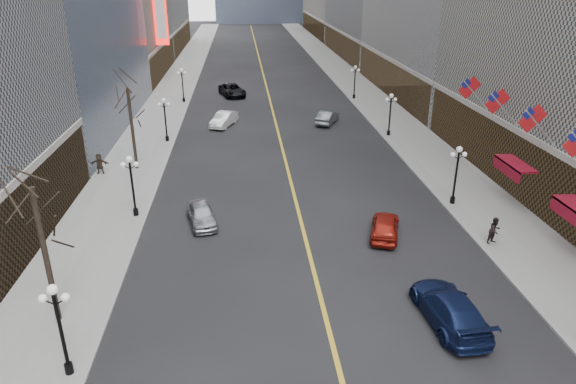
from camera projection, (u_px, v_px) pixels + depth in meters
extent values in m
cube|color=gray|center=(363.00, 92.00, 75.91)|extent=(6.00, 230.00, 0.15)
cube|color=gray|center=(171.00, 96.00, 73.58)|extent=(6.00, 230.00, 0.15)
cube|color=gold|center=(265.00, 82.00, 83.94)|extent=(0.25, 200.00, 0.02)
cube|color=#4E4034|center=(548.00, 175.00, 37.71)|extent=(2.80, 41.00, 5.00)
cube|color=#4E4034|center=(397.00, 77.00, 73.45)|extent=(2.80, 35.00, 5.00)
cube|color=#4E4034|center=(346.00, 44.00, 108.28)|extent=(2.80, 39.00, 5.00)
cube|color=#4E4034|center=(317.00, 25.00, 147.69)|extent=(2.80, 45.00, 5.00)
cube|color=#4E4034|center=(156.00, 60.00, 87.81)|extent=(2.80, 29.00, 5.00)
cube|color=#4E4034|center=(177.00, 38.00, 118.97)|extent=(2.80, 37.00, 5.00)
cylinder|color=black|center=(453.00, 200.00, 38.94)|extent=(0.36, 0.36, 0.50)
cylinder|color=black|center=(455.00, 179.00, 38.26)|extent=(0.16, 0.16, 4.00)
sphere|color=white|center=(459.00, 149.00, 37.36)|extent=(0.44, 0.44, 0.44)
sphere|color=white|center=(453.00, 155.00, 37.47)|extent=(0.36, 0.36, 0.36)
sphere|color=white|center=(465.00, 154.00, 37.55)|extent=(0.36, 0.36, 0.36)
cylinder|color=black|center=(389.00, 133.00, 55.44)|extent=(0.36, 0.36, 0.50)
cylinder|color=black|center=(390.00, 117.00, 54.75)|extent=(0.16, 0.16, 4.00)
sphere|color=white|center=(392.00, 96.00, 53.85)|extent=(0.44, 0.44, 0.44)
sphere|color=white|center=(387.00, 99.00, 53.97)|extent=(0.36, 0.36, 0.36)
sphere|color=white|center=(395.00, 99.00, 54.05)|extent=(0.36, 0.36, 0.36)
cylinder|color=black|center=(354.00, 96.00, 71.93)|extent=(0.36, 0.36, 0.50)
cylinder|color=black|center=(355.00, 84.00, 71.25)|extent=(0.16, 0.16, 4.00)
sphere|color=white|center=(355.00, 67.00, 70.35)|extent=(0.44, 0.44, 0.44)
sphere|color=white|center=(352.00, 70.00, 70.47)|extent=(0.36, 0.36, 0.36)
sphere|color=white|center=(358.00, 70.00, 70.54)|extent=(0.36, 0.36, 0.36)
cylinder|color=black|center=(69.00, 368.00, 22.32)|extent=(0.36, 0.36, 0.50)
cylinder|color=black|center=(62.00, 336.00, 21.63)|extent=(0.16, 0.16, 4.00)
sphere|color=white|center=(52.00, 290.00, 20.73)|extent=(0.44, 0.44, 0.44)
sphere|color=white|center=(43.00, 298.00, 20.85)|extent=(0.36, 0.36, 0.36)
sphere|color=white|center=(65.00, 297.00, 20.93)|extent=(0.36, 0.36, 0.36)
cylinder|color=black|center=(136.00, 212.00, 36.98)|extent=(0.36, 0.36, 0.50)
cylinder|color=black|center=(133.00, 190.00, 36.30)|extent=(0.16, 0.16, 4.00)
sphere|color=white|center=(129.00, 159.00, 35.39)|extent=(0.44, 0.44, 0.44)
sphere|color=white|center=(123.00, 165.00, 35.51)|extent=(0.36, 0.36, 0.36)
sphere|color=white|center=(136.00, 164.00, 35.59)|extent=(0.36, 0.36, 0.36)
cylinder|color=black|center=(167.00, 139.00, 53.48)|extent=(0.36, 0.36, 0.50)
cylinder|color=black|center=(166.00, 122.00, 52.79)|extent=(0.16, 0.16, 4.00)
sphere|color=white|center=(164.00, 100.00, 51.89)|extent=(0.44, 0.44, 0.44)
sphere|color=white|center=(159.00, 104.00, 52.01)|extent=(0.36, 0.36, 0.36)
sphere|color=white|center=(168.00, 104.00, 52.09)|extent=(0.36, 0.36, 0.36)
cylinder|color=black|center=(184.00, 100.00, 69.97)|extent=(0.36, 0.36, 0.50)
cylinder|color=black|center=(183.00, 87.00, 69.29)|extent=(0.16, 0.16, 4.00)
sphere|color=white|center=(181.00, 70.00, 68.39)|extent=(0.44, 0.44, 0.44)
sphere|color=white|center=(178.00, 73.00, 68.51)|extent=(0.36, 0.36, 0.36)
sphere|color=white|center=(185.00, 73.00, 68.58)|extent=(0.36, 0.36, 0.36)
cube|color=navy|center=(575.00, 136.00, 28.96)|extent=(0.88, 0.06, 0.88)
cylinder|color=#B2B2B7|center=(540.00, 128.00, 34.02)|extent=(2.49, 0.12, 2.49)
cube|color=red|center=(533.00, 119.00, 33.71)|extent=(1.94, 0.04, 1.94)
cube|color=navy|center=(529.00, 114.00, 33.54)|extent=(0.88, 0.06, 0.88)
cylinder|color=#B2B2B7|center=(504.00, 110.00, 38.60)|extent=(2.49, 0.12, 2.49)
cube|color=red|center=(497.00, 101.00, 38.29)|extent=(1.94, 0.04, 1.94)
cube|color=navy|center=(494.00, 97.00, 38.12)|extent=(0.88, 0.06, 0.88)
cylinder|color=#B2B2B7|center=(476.00, 95.00, 43.18)|extent=(2.49, 0.12, 2.49)
cube|color=red|center=(470.00, 88.00, 42.87)|extent=(1.94, 0.04, 1.94)
cube|color=navy|center=(466.00, 84.00, 42.71)|extent=(0.88, 0.06, 0.88)
cube|color=maroon|center=(570.00, 215.00, 30.99)|extent=(0.10, 4.00, 0.90)
cube|color=maroon|center=(516.00, 163.00, 38.22)|extent=(1.40, 4.00, 0.15)
cube|color=maroon|center=(506.00, 169.00, 38.32)|extent=(0.10, 4.00, 0.90)
cube|color=red|center=(159.00, 4.00, 77.92)|extent=(2.00, 0.50, 12.00)
cube|color=white|center=(160.00, 4.00, 77.93)|extent=(1.40, 0.55, 10.00)
cylinder|color=#2D231C|center=(46.00, 257.00, 24.53)|extent=(0.28, 0.28, 7.20)
cylinder|color=#2D231C|center=(132.00, 129.00, 44.69)|extent=(0.28, 0.28, 7.20)
imported|color=#94979B|center=(202.00, 214.00, 35.83)|extent=(2.64, 4.61, 1.48)
imported|color=silver|center=(224.00, 119.00, 59.04)|extent=(3.36, 5.18, 1.61)
imported|color=black|center=(232.00, 90.00, 73.66)|extent=(4.45, 6.72, 1.71)
imported|color=#121D46|center=(450.00, 308.00, 25.59)|extent=(2.80, 5.99, 1.69)
imported|color=maroon|center=(385.00, 226.00, 34.12)|extent=(3.07, 4.80, 1.52)
imported|color=#515759|center=(327.00, 117.00, 60.02)|extent=(3.46, 4.95, 1.55)
imported|color=black|center=(495.00, 231.00, 32.89)|extent=(0.99, 0.79, 1.80)
imported|color=#31271B|center=(99.00, 164.00, 44.45)|extent=(1.69, 0.50, 1.82)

